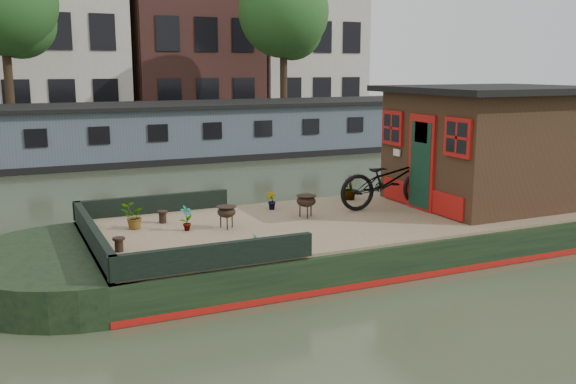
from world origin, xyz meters
name	(u,v)px	position (x,y,z in m)	size (l,w,h in m)	color
ground	(401,243)	(0.00, 0.00, 0.00)	(120.00, 120.00, 0.00)	#2D3421
houseboat_hull	(343,237)	(-1.33, 0.00, 0.27)	(14.01, 4.02, 0.60)	black
houseboat_deck	(402,213)	(0.00, 0.00, 0.62)	(11.80, 3.80, 0.05)	#8A7855
bow_bulwark	(146,229)	(-5.07, 0.00, 0.82)	(3.00, 4.00, 0.35)	black
cabin	(492,144)	(2.19, 0.00, 1.88)	(4.00, 3.50, 2.42)	black
bicycle	(388,180)	(-0.06, 0.42, 1.22)	(0.75, 2.16, 1.14)	black
potted_plant_a	(186,218)	(-4.29, 0.30, 0.87)	(0.23, 0.16, 0.44)	#965A2A
potted_plant_b	(271,201)	(-2.28, 1.27, 0.83)	(0.19, 0.16, 0.35)	brown
potted_plant_c	(133,217)	(-5.11, 0.80, 0.87)	(0.40, 0.35, 0.45)	maroon
potted_plant_d	(350,187)	(-0.36, 1.46, 0.91)	(0.29, 0.29, 0.53)	brown
potted_plant_e	(255,243)	(-3.73, -1.50, 0.81)	(0.17, 0.12, 0.32)	#9E392E
brazier_front	(227,217)	(-3.60, 0.16, 0.85)	(0.37, 0.37, 0.40)	black
brazier_rear	(306,206)	(-1.94, 0.35, 0.86)	(0.39, 0.39, 0.43)	black
bollard_port	(163,217)	(-4.54, 1.03, 0.76)	(0.20, 0.20, 0.23)	black
bollard_stbd	(119,245)	(-5.60, -0.52, 0.76)	(0.19, 0.19, 0.22)	black
far_houseboat	(197,132)	(0.00, 14.00, 0.97)	(20.40, 4.40, 2.11)	#414D57
quay	(158,131)	(0.00, 20.50, 0.45)	(60.00, 6.00, 0.90)	#47443F
tree_left	(6,6)	(-6.36, 19.07, 5.89)	(4.40, 4.40, 7.40)	#332316
tree_right	(286,17)	(6.14, 19.07, 5.89)	(4.40, 4.40, 7.40)	#332316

